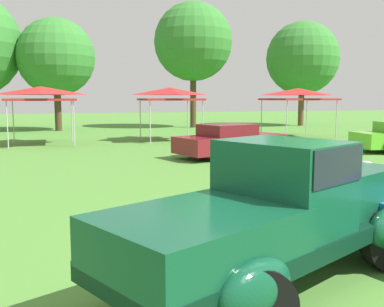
{
  "coord_description": "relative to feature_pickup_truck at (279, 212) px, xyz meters",
  "views": [
    {
      "loc": [
        -2.63,
        -4.8,
        2.2
      ],
      "look_at": [
        -0.38,
        2.63,
        1.22
      ],
      "focal_mm": 41.53,
      "sensor_mm": 36.0,
      "label": 1
    }
  ],
  "objects": [
    {
      "name": "ground_plane",
      "position": [
        0.18,
        0.24,
        -0.87
      ],
      "size": [
        120.0,
        120.0,
        0.0
      ],
      "primitive_type": "plane",
      "color": "#4C8433"
    },
    {
      "name": "feature_pickup_truck",
      "position": [
        0.0,
        0.0,
        0.0
      ],
      "size": [
        4.68,
        3.27,
        1.7
      ],
      "color": "black",
      "rests_on": "ground_plane"
    },
    {
      "name": "show_car_burgundy",
      "position": [
        3.69,
        10.74,
        -0.27
      ],
      "size": [
        4.54,
        2.9,
        1.22
      ],
      "color": "maroon",
      "rests_on": "ground_plane"
    },
    {
      "name": "canopy_tent_left_field",
      "position": [
        -3.13,
        17.26,
        1.55
      ],
      "size": [
        3.07,
        3.07,
        2.71
      ],
      "color": "#B7B7BC",
      "rests_on": "ground_plane"
    },
    {
      "name": "canopy_tent_center_field",
      "position": [
        3.06,
        17.46,
        1.55
      ],
      "size": [
        2.91,
        2.91,
        2.71
      ],
      "color": "#B7B7BC",
      "rests_on": "ground_plane"
    },
    {
      "name": "canopy_tent_right_field",
      "position": [
        10.41,
        17.53,
        1.56
      ],
      "size": [
        3.31,
        3.31,
        2.71
      ],
      "color": "#B7B7BC",
      "rests_on": "ground_plane"
    },
    {
      "name": "treeline_mid_left",
      "position": [
        -2.4,
        26.28,
        3.94
      ],
      "size": [
        5.05,
        5.05,
        7.35
      ],
      "color": "#47331E",
      "rests_on": "ground_plane"
    },
    {
      "name": "treeline_center",
      "position": [
        7.14,
        26.8,
        5.31
      ],
      "size": [
        5.65,
        5.65,
        9.03
      ],
      "color": "#47331E",
      "rests_on": "ground_plane"
    },
    {
      "name": "treeline_mid_right",
      "position": [
        15.85,
        26.37,
        4.33
      ],
      "size": [
        5.59,
        5.59,
        8.01
      ],
      "color": "brown",
      "rests_on": "ground_plane"
    }
  ]
}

